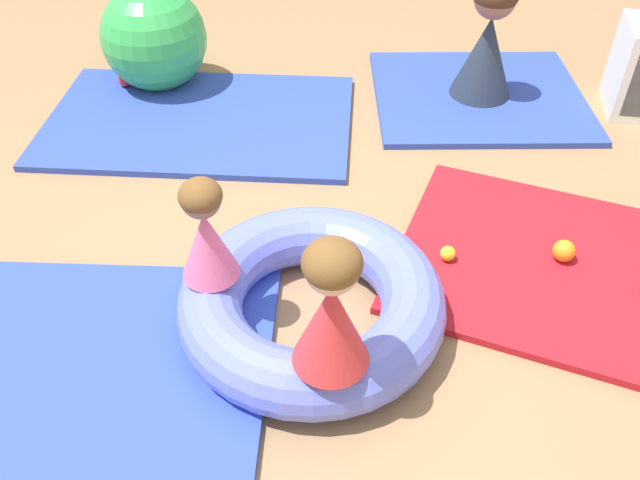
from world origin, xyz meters
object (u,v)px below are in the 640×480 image
at_px(adult_seated, 488,39).
at_px(play_ball_red, 125,79).
at_px(inflatable_cushion, 312,302).
at_px(child_in_pink, 206,231).
at_px(play_ball_pink, 164,75).
at_px(play_ball_orange_second, 564,251).
at_px(play_ball_green, 206,328).
at_px(play_ball_yellow, 448,254).
at_px(child_in_red, 331,308).
at_px(exercise_ball_large, 154,38).

distance_m(adult_seated, play_ball_red, 2.37).
distance_m(inflatable_cushion, child_in_pink, 0.55).
xyz_separation_m(play_ball_red, play_ball_pink, (0.23, 0.11, 0.00)).
bearing_deg(play_ball_pink, play_ball_orange_second, -28.62).
bearing_deg(inflatable_cushion, play_ball_green, -158.36).
bearing_deg(play_ball_orange_second, play_ball_pink, 151.38).
height_order(adult_seated, play_ball_yellow, adult_seated).
relative_size(adult_seated, play_ball_pink, 8.12).
bearing_deg(play_ball_green, inflatable_cushion, 21.64).
distance_m(child_in_red, play_ball_yellow, 1.07).
distance_m(play_ball_red, play_ball_orange_second, 2.98).
xyz_separation_m(child_in_red, play_ball_green, (-0.57, 0.22, -0.47)).
height_order(child_in_red, play_ball_yellow, child_in_red).
height_order(play_ball_green, play_ball_orange_second, play_ball_orange_second).
relative_size(child_in_red, play_ball_red, 5.90).
distance_m(inflatable_cushion, play_ball_pink, 2.37).
bearing_deg(play_ball_red, adult_seated, 7.73).
xyz_separation_m(play_ball_red, play_ball_orange_second, (2.71, -1.25, 0.01)).
bearing_deg(play_ball_orange_second, child_in_pink, -158.10).
distance_m(child_in_red, exercise_ball_large, 2.81).
bearing_deg(child_in_red, play_ball_orange_second, -118.82).
relative_size(inflatable_cushion, play_ball_yellow, 15.31).
bearing_deg(adult_seated, exercise_ball_large, -107.82).
distance_m(child_in_pink, play_ball_orange_second, 1.69).
distance_m(child_in_red, play_ball_orange_second, 1.43).
xyz_separation_m(child_in_pink, play_ball_red, (-1.19, 1.86, -0.41)).
relative_size(adult_seated, play_ball_yellow, 10.35).
xyz_separation_m(child_in_pink, play_ball_yellow, (0.98, 0.51, -0.42)).
relative_size(inflatable_cushion, exercise_ball_large, 1.67).
bearing_deg(play_ball_orange_second, play_ball_green, -154.05).
relative_size(play_ball_yellow, play_ball_red, 0.79).
distance_m(play_ball_yellow, exercise_ball_large, 2.47).
bearing_deg(exercise_ball_large, play_ball_green, -64.95).
xyz_separation_m(play_ball_yellow, play_ball_pink, (-1.94, 1.45, 0.01)).
bearing_deg(child_in_red, play_ball_pink, -40.77).
bearing_deg(child_in_red, play_ball_red, -35.67).
xyz_separation_m(child_in_red, play_ball_pink, (-1.52, 2.32, -0.46)).
relative_size(inflatable_cushion, play_ball_green, 15.76).
height_order(child_in_pink, exercise_ball_large, child_in_pink).
xyz_separation_m(inflatable_cushion, child_in_pink, (-0.42, -0.04, 0.36)).
bearing_deg(play_ball_green, play_ball_pink, 114.53).
distance_m(child_in_pink, child_in_red, 0.66).
distance_m(play_ball_yellow, play_ball_orange_second, 0.55).
bearing_deg(child_in_red, play_ball_green, -5.66).
height_order(play_ball_red, play_ball_pink, same).
xyz_separation_m(play_ball_green, play_ball_orange_second, (1.52, 0.74, 0.02)).
relative_size(child_in_red, play_ball_pink, 5.86).
bearing_deg(play_ball_green, child_in_pink, 87.65).
relative_size(play_ball_pink, exercise_ball_large, 0.14).
height_order(child_in_red, adult_seated, child_in_red).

